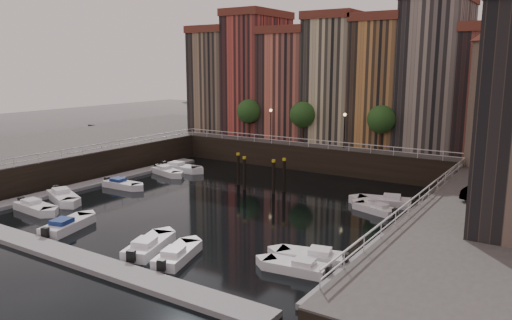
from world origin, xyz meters
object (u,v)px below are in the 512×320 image
Objects in this scene: mooring_pilings at (260,174)px; boat_left_2 at (121,184)px; corner_tower at (496,92)px; car_a at (489,180)px; gangway at (445,185)px; car_b at (483,191)px; boat_left_1 at (63,197)px; boat_left_0 at (35,207)px; car_c at (488,193)px.

mooring_pilings is 14.57m from boat_left_2.
car_a is (1.19, -8.55, -6.49)m from corner_tower.
corner_tower is 37.86m from boat_left_2.
gangway is at bearing 14.89° from mooring_pilings.
corner_tower is 3.33× the size of car_b.
boat_left_1 is (-13.31, -13.72, -1.24)m from mooring_pilings.
car_b is at bearing -83.60° from corner_tower.
boat_left_0 is 1.04× the size of car_c.
mooring_pilings reaches higher than boat_left_0.
car_c is at bearing -35.19° from car_b.
boat_left_0 is at bearing -168.71° from car_c.
car_c is (0.45, -0.57, -0.00)m from car_b.
boat_left_1 is 1.16× the size of boat_left_2.
car_b is (21.54, -3.46, 2.03)m from mooring_pilings.
corner_tower is 3.00× the size of boat_left_2.
boat_left_0 is (-12.49, -17.21, -1.28)m from mooring_pilings.
gangway reaches higher than boat_left_2.
gangway is at bearing 40.58° from boat_left_0.
corner_tower reaches higher than gangway.
mooring_pilings is 21.43m from car_a.
boat_left_1 is 37.60m from car_a.
car_a is 3.99m from car_b.
boat_left_2 is 34.98m from car_a.
gangway is 9.29m from car_b.
car_b reaches higher than mooring_pilings.
corner_tower is at bearing 24.28° from mooring_pilings.
car_a reaches higher than gangway.
gangway is 36.89m from boat_left_0.
corner_tower is at bearing 95.25° from car_a.
mooring_pilings reaches higher than boat_left_2.
boat_left_0 is 0.91× the size of boat_left_1.
mooring_pilings is 21.91m from car_b.
mooring_pilings is (-20.13, -9.08, -8.54)m from corner_tower.
gangway is 2.01× the size of car_b.
corner_tower is 1.66× the size of gangway.
car_c is (34.64, 3.08, 3.33)m from boat_left_2.
car_b is (4.31, -8.04, 1.77)m from gangway.
boat_left_0 is at bearing -154.99° from car_a.
boat_left_1 is 36.48m from car_b.
car_b is at bearing -61.82° from gangway.
corner_tower is 9.86m from gangway.
corner_tower is at bearing 55.65° from boat_left_1.
car_a reaches higher than car_b.
mooring_pilings is 1.12× the size of boat_left_1.
boat_left_1 is 6.65m from boat_left_2.
boat_left_2 is 1.11× the size of car_b.
car_b is (0.22, -3.99, -0.02)m from car_a.
car_b is (34.19, 3.65, 3.33)m from boat_left_2.
boat_left_0 is 10.11m from boat_left_2.
gangway is 9.99m from car_c.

